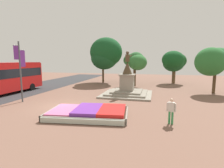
{
  "coord_description": "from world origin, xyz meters",
  "views": [
    {
      "loc": [
        7.59,
        -12.87,
        3.9
      ],
      "look_at": [
        3.53,
        3.21,
        1.61
      ],
      "focal_mm": 28.0,
      "sensor_mm": 36.0,
      "label": 1
    }
  ],
  "objects_px": {
    "statue_monument": "(127,87)",
    "pedestrian_near_planter": "(171,109)",
    "flower_planter": "(89,113)",
    "banner_pole": "(20,69)"
  },
  "relations": [
    {
      "from": "statue_monument",
      "to": "flower_planter",
      "type": "bearing_deg",
      "value": -99.15
    },
    {
      "from": "pedestrian_near_planter",
      "to": "statue_monument",
      "type": "bearing_deg",
      "value": 116.16
    },
    {
      "from": "flower_planter",
      "to": "pedestrian_near_planter",
      "type": "height_order",
      "value": "pedestrian_near_planter"
    },
    {
      "from": "flower_planter",
      "to": "banner_pole",
      "type": "bearing_deg",
      "value": 161.96
    },
    {
      "from": "flower_planter",
      "to": "statue_monument",
      "type": "bearing_deg",
      "value": 80.85
    },
    {
      "from": "flower_planter",
      "to": "pedestrian_near_planter",
      "type": "bearing_deg",
      "value": -1.39
    },
    {
      "from": "banner_pole",
      "to": "pedestrian_near_planter",
      "type": "xyz_separation_m",
      "value": [
        13.06,
        -2.63,
        -2.19
      ]
    },
    {
      "from": "pedestrian_near_planter",
      "to": "flower_planter",
      "type": "bearing_deg",
      "value": 178.61
    },
    {
      "from": "flower_planter",
      "to": "banner_pole",
      "type": "height_order",
      "value": "banner_pole"
    },
    {
      "from": "statue_monument",
      "to": "pedestrian_near_planter",
      "type": "distance_m",
      "value": 9.21
    }
  ]
}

